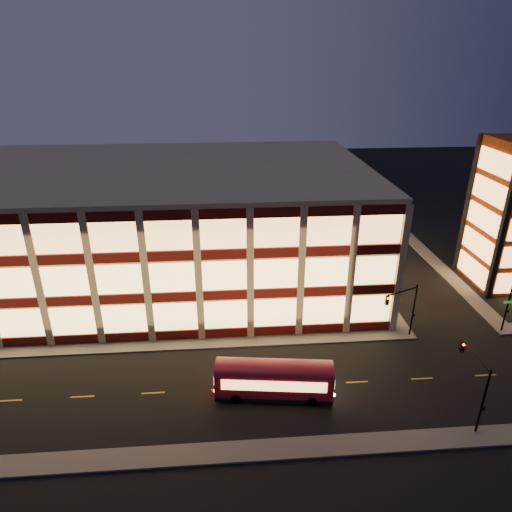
{
  "coord_description": "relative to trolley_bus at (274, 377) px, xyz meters",
  "views": [
    {
      "loc": [
        4.43,
        -37.74,
        26.99
      ],
      "look_at": [
        8.05,
        8.0,
        6.39
      ],
      "focal_mm": 32.0,
      "sensor_mm": 36.0,
      "label": 1
    }
  ],
  "objects": [
    {
      "name": "traffic_signal_far",
      "position": [
        13.82,
        7.28,
        2.26
      ],
      "size": [
        3.79,
        1.87,
        6.0
      ],
      "color": "black",
      "rests_on": "ground"
    },
    {
      "name": "trolley_bus",
      "position": [
        0.0,
        0.0,
        0.0
      ],
      "size": [
        10.11,
        3.7,
        3.35
      ],
      "rotation": [
        0.0,
        0.0,
        -0.13
      ],
      "color": "maroon",
      "rests_on": "ground"
    },
    {
      "name": "traffic_signal_near",
      "position": [
        15.11,
        -3.99,
        2.27
      ],
      "size": [
        0.32,
        4.45,
        6.0
      ],
      "color": "black",
      "rests_on": "ground"
    },
    {
      "name": "sidewalk_near",
      "position": [
        -8.39,
        -5.96,
        -1.78
      ],
      "size": [
        100.0,
        2.0,
        0.15
      ],
      "primitive_type": "cube",
      "color": "#514F4C",
      "rests_on": "ground"
    },
    {
      "name": "office_building",
      "position": [
        -11.3,
        23.96,
        5.39
      ],
      "size": [
        50.45,
        30.45,
        14.5
      ],
      "color": "tan",
      "rests_on": "ground"
    },
    {
      "name": "sidewalk_office_east",
      "position": [
        14.61,
        24.04,
        -1.78
      ],
      "size": [
        2.0,
        30.0,
        0.15
      ],
      "primitive_type": "cube",
      "color": "#514F4C",
      "rests_on": "ground"
    },
    {
      "name": "ground",
      "position": [
        -8.39,
        7.04,
        -1.85
      ],
      "size": [
        200.0,
        200.0,
        0.0
      ],
      "primitive_type": "plane",
      "color": "black",
      "rests_on": "ground"
    },
    {
      "name": "sidewalk_office_south",
      "position": [
        -11.39,
        8.04,
        -1.78
      ],
      "size": [
        54.0,
        2.0,
        0.15
      ],
      "primitive_type": "cube",
      "color": "#514F4C",
      "rests_on": "ground"
    },
    {
      "name": "sidewalk_tower_west",
      "position": [
        25.61,
        24.04,
        -1.78
      ],
      "size": [
        2.0,
        30.0,
        0.15
      ],
      "primitive_type": "cube",
      "color": "#514F4C",
      "rests_on": "ground"
    }
  ]
}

